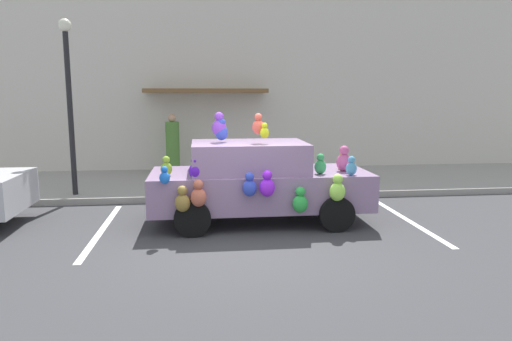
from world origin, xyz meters
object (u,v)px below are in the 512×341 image
(pedestrian_near_shopfront, at_px, (173,146))
(street_lamp_post, at_px, (69,89))
(plush_covered_car, at_px, (257,181))
(teddy_bear_on_sidewalk, at_px, (305,177))

(pedestrian_near_shopfront, bearing_deg, street_lamp_post, -127.34)
(plush_covered_car, relative_size, street_lamp_post, 1.05)
(teddy_bear_on_sidewalk, height_order, pedestrian_near_shopfront, pedestrian_near_shopfront)
(teddy_bear_on_sidewalk, distance_m, pedestrian_near_shopfront, 4.31)
(street_lamp_post, relative_size, pedestrian_near_shopfront, 2.26)
(plush_covered_car, distance_m, teddy_bear_on_sidewalk, 2.78)
(plush_covered_car, bearing_deg, teddy_bear_on_sidewalk, 57.87)
(teddy_bear_on_sidewalk, bearing_deg, street_lamp_post, -179.42)
(plush_covered_car, xyz_separation_m, pedestrian_near_shopfront, (-1.87, 5.02, 0.14))
(plush_covered_car, xyz_separation_m, street_lamp_post, (-3.96, 2.28, 1.75))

